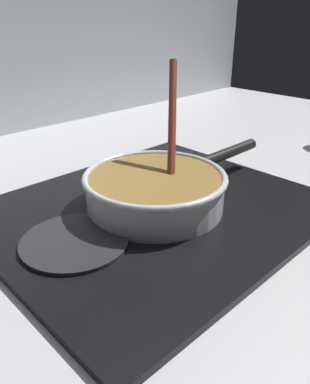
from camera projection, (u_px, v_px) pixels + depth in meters
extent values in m
cube|color=#B7B7BC|center=(177.00, 282.00, 0.54)|extent=(2.40, 1.60, 0.04)
cube|color=black|center=(155.00, 210.00, 0.68)|extent=(0.56, 0.48, 0.01)
torus|color=#592D0C|center=(155.00, 205.00, 0.68)|extent=(0.18, 0.18, 0.01)
cylinder|color=#262628|center=(75.00, 241.00, 0.57)|extent=(0.16, 0.16, 0.01)
cylinder|color=silver|center=(155.00, 192.00, 0.67)|extent=(0.24, 0.24, 0.06)
cylinder|color=olive|center=(155.00, 190.00, 0.66)|extent=(0.23, 0.23, 0.05)
torus|color=silver|center=(155.00, 176.00, 0.65)|extent=(0.25, 0.25, 0.01)
cylinder|color=black|center=(228.00, 153.00, 0.79)|extent=(0.18, 0.02, 0.02)
cylinder|color=beige|center=(137.00, 181.00, 0.66)|extent=(0.03, 0.03, 0.01)
cylinder|color=#EDD88C|center=(155.00, 179.00, 0.67)|extent=(0.03, 0.03, 0.01)
cylinder|color=#E5CC7A|center=(122.00, 189.00, 0.63)|extent=(0.03, 0.03, 0.01)
cylinder|color=#EDD88C|center=(180.00, 194.00, 0.61)|extent=(0.03, 0.03, 0.01)
cylinder|color=maroon|center=(172.00, 120.00, 0.68)|extent=(0.11, 0.11, 0.20)
cube|color=brown|center=(171.00, 184.00, 0.66)|extent=(0.05, 0.05, 0.01)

